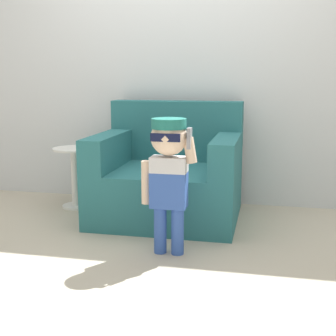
{
  "coord_description": "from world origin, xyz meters",
  "views": [
    {
      "loc": [
        0.82,
        -3.53,
        1.15
      ],
      "look_at": [
        0.12,
        -0.31,
        0.5
      ],
      "focal_mm": 50.0,
      "sensor_mm": 36.0,
      "label": 1
    }
  ],
  "objects": [
    {
      "name": "side_table",
      "position": [
        -0.83,
        0.21,
        0.32
      ],
      "size": [
        0.37,
        0.37,
        0.53
      ],
      "color": "white",
      "rests_on": "ground_plane"
    },
    {
      "name": "armchair",
      "position": [
        0.03,
        0.12,
        0.33
      ],
      "size": [
        1.13,
        0.97,
        0.93
      ],
      "color": "#286B70",
      "rests_on": "ground_plane"
    },
    {
      "name": "wall_back",
      "position": [
        0.0,
        0.66,
        1.3
      ],
      "size": [
        10.0,
        0.05,
        2.6
      ],
      "color": "silver",
      "rests_on": "ground_plane"
    },
    {
      "name": "ground_plane",
      "position": [
        0.0,
        0.0,
        0.0
      ],
      "size": [
        10.0,
        10.0,
        0.0
      ],
      "primitive_type": "plane",
      "color": "#BCB29E"
    },
    {
      "name": "person_child",
      "position": [
        0.21,
        -0.69,
        0.59
      ],
      "size": [
        0.36,
        0.27,
        0.89
      ],
      "color": "#3356AD",
      "rests_on": "ground_plane"
    }
  ]
}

